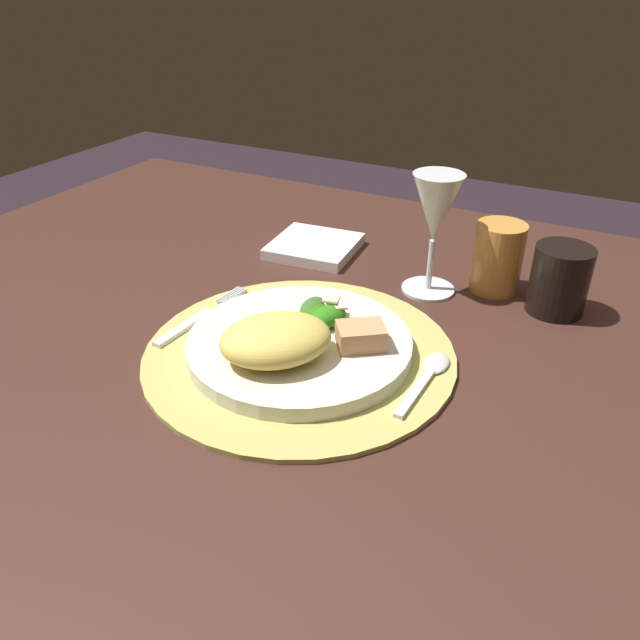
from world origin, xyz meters
The scene contains 12 objects.
dining_table centered at (0.00, 0.00, 0.58)m, with size 1.27×0.98×0.74m.
placemat centered at (0.04, -0.05, 0.74)m, with size 0.35×0.35×0.01m, color tan.
dinner_plate centered at (0.04, -0.05, 0.75)m, with size 0.25×0.25×0.02m, color silver.
pasta_serving centered at (0.04, -0.10, 0.78)m, with size 0.12×0.09×0.04m, color #E6CB5B.
salad_greens centered at (0.05, -0.01, 0.77)m, with size 0.07×0.07×0.03m.
bread_piece centered at (0.11, -0.04, 0.77)m, with size 0.05×0.04×0.02m, color tan.
fork centered at (-0.10, -0.05, 0.75)m, with size 0.02×0.16×0.00m.
spoon centered at (0.18, -0.03, 0.75)m, with size 0.03×0.13×0.01m.
napkin centered at (-0.08, 0.21, 0.75)m, with size 0.12×0.12×0.02m, color white.
wine_glass centered at (0.12, 0.17, 0.85)m, with size 0.07×0.07×0.16m.
amber_tumbler centered at (0.19, 0.21, 0.78)m, with size 0.06×0.06×0.09m, color gold.
dark_tumbler centered at (0.28, 0.19, 0.78)m, with size 0.07×0.07×0.09m, color black.
Camera 1 is at (0.33, -0.55, 1.13)m, focal length 34.53 mm.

